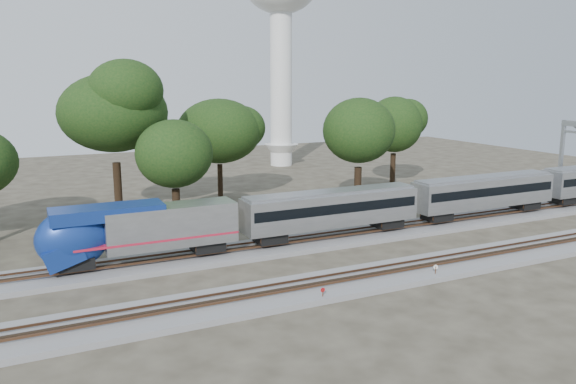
# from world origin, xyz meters

# --- Properties ---
(ground) EXTENTS (160.00, 160.00, 0.00)m
(ground) POSITION_xyz_m (0.00, 0.00, 0.00)
(ground) COLOR #383328
(ground) RESTS_ON ground
(track_far) EXTENTS (160.00, 5.00, 0.73)m
(track_far) POSITION_xyz_m (0.00, 6.00, 0.21)
(track_far) COLOR slate
(track_far) RESTS_ON ground
(track_near) EXTENTS (160.00, 5.00, 0.73)m
(track_near) POSITION_xyz_m (0.00, -4.00, 0.21)
(track_near) COLOR slate
(track_near) RESTS_ON ground
(switch_stand_red) EXTENTS (0.32, 0.06, 1.00)m
(switch_stand_red) POSITION_xyz_m (1.06, -6.04, 0.64)
(switch_stand_red) COLOR #512D19
(switch_stand_red) RESTS_ON ground
(switch_stand_white) EXTENTS (0.33, 0.15, 1.08)m
(switch_stand_white) POSITION_xyz_m (10.60, -5.74, 0.69)
(switch_stand_white) COLOR #512D19
(switch_stand_white) RESTS_ON ground
(switch_lever) EXTENTS (0.51, 0.32, 0.30)m
(switch_lever) POSITION_xyz_m (6.55, -5.35, 0.15)
(switch_lever) COLOR #512D19
(switch_lever) RESTS_ON ground
(water_tower) EXTENTS (12.90, 12.90, 35.72)m
(water_tower) POSITION_xyz_m (24.26, 50.35, 26.46)
(water_tower) COLOR silver
(water_tower) RESTS_ON ground
(tree_3) EXTENTS (11.20, 11.20, 15.79)m
(tree_3) POSITION_xyz_m (-7.14, 23.02, 11.01)
(tree_3) COLOR black
(tree_3) RESTS_ON ground
(tree_4) EXTENTS (7.52, 7.52, 10.60)m
(tree_4) POSITION_xyz_m (-2.77, 16.27, 7.37)
(tree_4) COLOR black
(tree_4) RESTS_ON ground
(tree_5) EXTENTS (8.61, 8.61, 12.13)m
(tree_5) POSITION_xyz_m (5.06, 26.15, 8.45)
(tree_5) COLOR black
(tree_5) RESTS_ON ground
(tree_6) EXTENTS (8.98, 8.98, 12.66)m
(tree_6) POSITION_xyz_m (17.85, 16.18, 8.82)
(tree_6) COLOR black
(tree_6) RESTS_ON ground
(tree_7) EXTENTS (8.60, 8.60, 12.12)m
(tree_7) POSITION_xyz_m (29.59, 25.76, 8.44)
(tree_7) COLOR black
(tree_7) RESTS_ON ground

